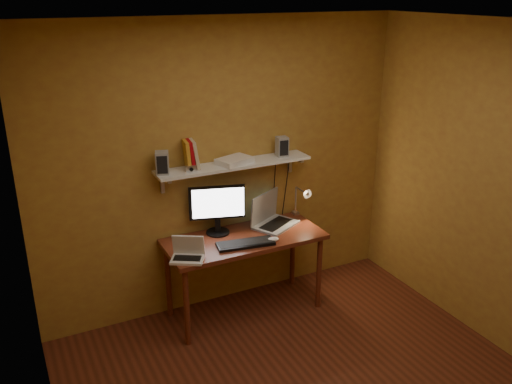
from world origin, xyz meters
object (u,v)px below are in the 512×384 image
desk_lamp (302,198)px  laptop (271,217)px  router (234,161)px  monitor (217,207)px  keyboard (246,244)px  speaker_left (162,163)px  netbook (188,253)px  wall_shelf (234,165)px  shelf_camera (191,169)px  desk (244,246)px  speaker_right (282,147)px  mouse (273,239)px

desk_lamp → laptop: bearing=178.1°
laptop → router: size_ratio=1.63×
monitor → laptop: (0.51, -0.04, -0.17)m
monitor → keyboard: size_ratio=0.98×
speaker_left → monitor: bearing=16.5°
keyboard → router: router is taller
netbook → desk_lamp: size_ratio=0.84×
desk_lamp → router: bearing=174.5°
desk_lamp → wall_shelf: bearing=174.1°
laptop → desk_lamp: (0.33, -0.01, 0.13)m
shelf_camera → speaker_left: bearing=166.8°
keyboard → router: (0.06, 0.34, 0.64)m
desk → speaker_right: size_ratio=7.91×
desk_lamp → router: router is taller
laptop → mouse: laptop is taller
laptop → netbook: size_ratio=1.53×
desk → keyboard: 0.19m
laptop → desk: bearing=174.5°
laptop → wall_shelf: bearing=142.4°
netbook → speaker_left: (-0.06, 0.35, 0.67)m
monitor → speaker_right: speaker_right is taller
netbook → speaker_right: 1.29m
shelf_camera → router: bearing=6.9°
desk → wall_shelf: (-0.00, 0.19, 0.69)m
laptop → speaker_left: bearing=148.9°
netbook → mouse: bearing=28.2°
wall_shelf → speaker_left: (-0.64, -0.00, 0.11)m
laptop → shelf_camera: size_ratio=5.31×
speaker_right → router: speaker_right is taller
desk → keyboard: keyboard is taller
netbook → laptop: bearing=48.4°
speaker_left → shelf_camera: bearing=4.8°
netbook → speaker_left: size_ratio=1.67×
keyboard → desk_lamp: size_ratio=1.31×
router → speaker_right: bearing=0.7°
desk → speaker_left: (-0.64, 0.19, 0.80)m
mouse → shelf_camera: (-0.60, 0.33, 0.63)m
netbook → router: (0.58, 0.35, 0.60)m
router → desk: bearing=-90.0°
mouse → speaker_right: (0.29, 0.39, 0.69)m
mouse → desk_lamp: bearing=36.1°
wall_shelf → speaker_right: speaker_right is taller
monitor → desk_lamp: size_ratio=1.28×
keyboard → shelf_camera: 0.79m
mouse → shelf_camera: 0.93m
desk_lamp → speaker_right: 0.54m
wall_shelf → speaker_left: 0.65m
wall_shelf → desk_lamp: 0.77m
monitor → mouse: size_ratio=4.52×
monitor → netbook: monitor is taller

